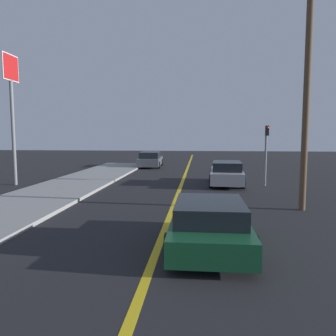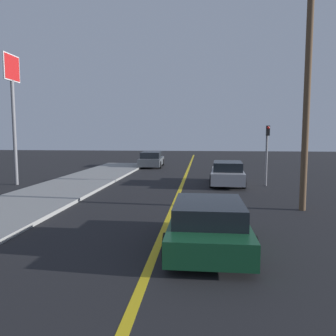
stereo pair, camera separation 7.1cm
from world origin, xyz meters
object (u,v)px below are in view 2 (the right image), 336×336
Objects in this scene: car_far_distant at (151,160)px; roadside_sign at (12,92)px; traffic_light at (267,148)px; utility_pole at (306,108)px; car_ahead_center at (227,173)px; car_near_right_lane at (208,224)px.

car_far_distant is 13.67m from roadside_sign.
traffic_light is 0.44× the size of utility_pole.
traffic_light is at bearing 3.72° from roadside_sign.
car_ahead_center is at bearing 110.60° from utility_pole.
roadside_sign is at bearing 160.99° from utility_pole.
car_ahead_center is (1.29, 10.76, 0.05)m from car_near_right_lane.
car_far_distant is at bearing 102.63° from car_near_right_lane.
car_near_right_lane is 15.05m from roadside_sign.
car_near_right_lane is at bearing -128.75° from utility_pole.
utility_pole is (14.37, -4.95, -1.41)m from roadside_sign.
traffic_light is 0.46× the size of roadside_sign.
car_near_right_lane is 21.35m from car_far_distant.
utility_pole is at bearing -65.07° from car_far_distant.
car_far_distant is 0.62× the size of utility_pole.
car_near_right_lane is 11.04m from traffic_light.
car_near_right_lane is 6.64m from utility_pole.
traffic_light is at bearing -54.36° from car_far_distant.
roadside_sign is at bearing -176.28° from traffic_light.
traffic_light is (2.11, -0.36, 1.45)m from car_ahead_center.
traffic_light is (3.39, 10.39, 1.50)m from car_near_right_lane.
car_far_distant is 0.65× the size of roadside_sign.
car_far_distant reaches higher than car_ahead_center.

